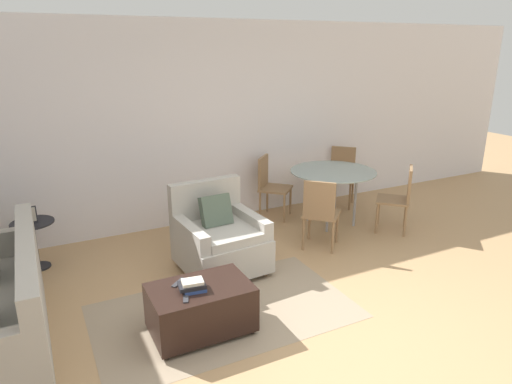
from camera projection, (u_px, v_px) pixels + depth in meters
The scene contains 15 objects.
ground_plane at pixel (331, 347), 3.83m from camera, with size 20.00×20.00×0.00m, color tan.
wall_back at pixel (194, 126), 6.17m from camera, with size 12.00×0.06×2.75m.
area_rug at pixel (225, 311), 4.33m from camera, with size 2.42×1.42×0.01m.
armchair at pixel (219, 239), 5.07m from camera, with size 0.92×0.95×0.96m.
ottoman at pixel (201, 307), 3.97m from camera, with size 0.87×0.56×0.44m.
book_stack at pixel (193, 285), 3.83m from camera, with size 0.24×0.19×0.09m.
tv_remote_primary at pixel (178, 282), 3.96m from camera, with size 0.16×0.14×0.01m.
tv_remote_secondary at pixel (186, 298), 3.72m from camera, with size 0.09×0.15×0.01m.
side_table at pixel (34, 235), 5.08m from camera, with size 0.46×0.46×0.55m.
picture_frame at pixel (31, 215), 5.00m from camera, with size 0.12×0.07×0.18m.
dining_table at pixel (333, 176), 6.28m from camera, with size 1.17×1.17×0.77m.
dining_chair_near_left at pixel (320, 210), 5.51m from camera, with size 0.59×0.59×0.90m.
dining_chair_near_right at pixel (400, 195), 6.06m from camera, with size 0.59×0.59×0.90m.
dining_chair_far_left at pixel (270, 183), 6.60m from camera, with size 0.59×0.59×0.90m.
dining_chair_far_right at pixel (342, 172), 7.15m from camera, with size 0.59×0.59×0.90m.
Camera 1 is at (-2.02, -2.61, 2.42)m, focal length 32.00 mm.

